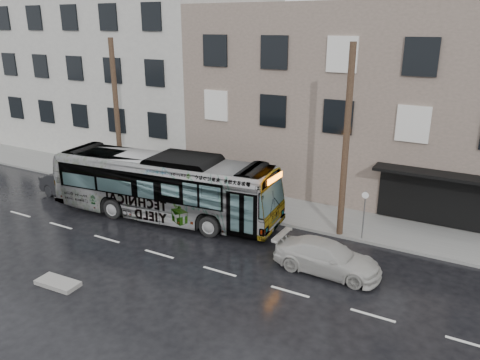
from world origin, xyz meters
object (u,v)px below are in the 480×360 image
at_px(sign_post, 364,215).
at_px(bus, 164,186).
at_px(white_sedan, 327,257).
at_px(dark_sedan, 73,186).
at_px(utility_pole_front, 346,144).
at_px(utility_pole_rear, 117,116).

height_order(sign_post, bus, bus).
relative_size(white_sedan, dark_sedan, 0.97).
distance_m(sign_post, white_sedan, 3.69).
distance_m(utility_pole_front, white_sedan, 5.40).
bearing_deg(sign_post, bus, -167.64).
relative_size(utility_pole_front, sign_post, 3.75).
bearing_deg(utility_pole_front, white_sedan, -80.56).
relative_size(sign_post, dark_sedan, 0.52).
bearing_deg(utility_pole_rear, dark_sedan, -118.67).
bearing_deg(dark_sedan, utility_pole_front, -72.91).
xyz_separation_m(sign_post, bus, (-10.03, -2.20, 0.40)).
distance_m(white_sedan, dark_sedan, 16.07).
bearing_deg(utility_pole_front, bus, -166.17).
bearing_deg(sign_post, white_sedan, -98.00).
bearing_deg(dark_sedan, bus, -78.76).
bearing_deg(bus, sign_post, -83.55).
distance_m(utility_pole_front, dark_sedan, 16.14).
bearing_deg(white_sedan, dark_sedan, 87.41).
height_order(utility_pole_rear, white_sedan, utility_pole_rear).
xyz_separation_m(utility_pole_rear, sign_post, (15.10, 0.00, -3.30)).
height_order(utility_pole_rear, dark_sedan, utility_pole_rear).
relative_size(sign_post, bus, 0.19).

